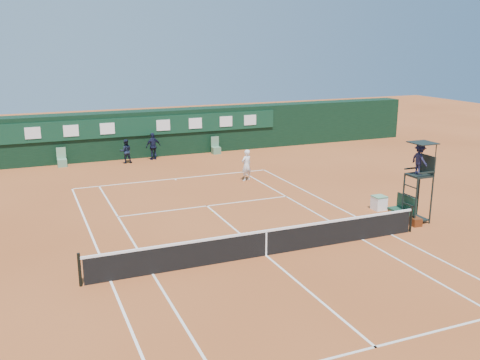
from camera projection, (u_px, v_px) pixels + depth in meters
name	position (u px, v px, depth m)	size (l,w,h in m)	color
ground	(266.00, 255.00, 19.09)	(90.00, 90.00, 0.00)	#AD5629
court_lines	(266.00, 255.00, 19.09)	(11.05, 23.85, 0.01)	white
tennis_net	(266.00, 242.00, 18.96)	(12.90, 0.10, 1.10)	black
back_wall	(146.00, 133.00, 35.45)	(40.00, 1.65, 3.00)	black
linesman_chair_left	(62.00, 161.00, 32.58)	(0.55, 0.50, 1.15)	slate
linesman_chair_right	(216.00, 149.00, 36.30)	(0.55, 0.50, 1.15)	#54805D
umpire_chair	(420.00, 165.00, 22.02)	(0.96, 0.95, 3.42)	black
player_bench	(404.00, 207.00, 22.62)	(0.56, 1.20, 1.10)	#19402C
tennis_bag	(412.00, 220.00, 22.35)	(0.39, 0.89, 0.33)	black
cooler	(379.00, 203.00, 24.21)	(0.57, 0.57, 0.65)	white
tennis_ball	(212.00, 212.00, 23.84)	(0.07, 0.07, 0.07)	gold
player	(246.00, 165.00, 29.11)	(0.63, 0.41, 1.73)	white
ball_kid_left	(126.00, 151.00, 33.37)	(0.74, 0.57, 1.52)	black
ball_kid_right	(153.00, 146.00, 34.33)	(1.03, 0.43, 1.75)	black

